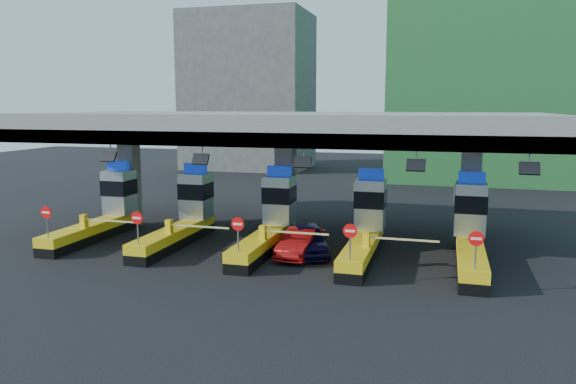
# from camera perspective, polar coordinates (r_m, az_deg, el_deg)

# --- Properties ---
(ground) EXTENTS (120.00, 120.00, 0.00)m
(ground) POSITION_cam_1_polar(r_m,az_deg,el_deg) (29.63, -1.86, -5.72)
(ground) COLOR black
(ground) RESTS_ON ground
(toll_canopy) EXTENTS (28.00, 12.09, 7.00)m
(toll_canopy) POSITION_cam_1_polar(r_m,az_deg,el_deg) (31.45, -0.32, 6.44)
(toll_canopy) COLOR slate
(toll_canopy) RESTS_ON ground
(toll_lane_far_left) EXTENTS (4.43, 8.00, 4.16)m
(toll_lane_far_left) POSITION_cam_1_polar(r_m,az_deg,el_deg) (33.89, -18.06, -1.88)
(toll_lane_far_left) COLOR black
(toll_lane_far_left) RESTS_ON ground
(toll_lane_left) EXTENTS (4.43, 8.00, 4.16)m
(toll_lane_left) POSITION_cam_1_polar(r_m,az_deg,el_deg) (31.41, -10.45, -2.41)
(toll_lane_left) COLOR black
(toll_lane_left) RESTS_ON ground
(toll_lane_center) EXTENTS (4.43, 8.00, 4.16)m
(toll_lane_center) POSITION_cam_1_polar(r_m,az_deg,el_deg) (29.57, -1.71, -2.97)
(toll_lane_center) COLOR black
(toll_lane_center) RESTS_ON ground
(toll_lane_right) EXTENTS (4.43, 8.00, 4.16)m
(toll_lane_right) POSITION_cam_1_polar(r_m,az_deg,el_deg) (28.50, 7.94, -3.50)
(toll_lane_right) COLOR black
(toll_lane_right) RESTS_ON ground
(toll_lane_far_right) EXTENTS (4.43, 8.00, 4.16)m
(toll_lane_far_right) POSITION_cam_1_polar(r_m,az_deg,el_deg) (28.28, 18.05, -3.95)
(toll_lane_far_right) COLOR black
(toll_lane_far_right) RESTS_ON ground
(bg_building_scaffold) EXTENTS (18.00, 12.00, 28.00)m
(bg_building_scaffold) POSITION_cam_1_polar(r_m,az_deg,el_deg) (59.77, 19.50, 14.64)
(bg_building_scaffold) COLOR #1E5926
(bg_building_scaffold) RESTS_ON ground
(bg_building_concrete) EXTENTS (14.00, 10.00, 18.00)m
(bg_building_concrete) POSITION_cam_1_polar(r_m,az_deg,el_deg) (67.29, -4.00, 10.14)
(bg_building_concrete) COLOR #4C4C49
(bg_building_concrete) RESTS_ON ground
(van) EXTENTS (3.35, 4.86, 1.54)m
(van) POSITION_cam_1_polar(r_m,az_deg,el_deg) (28.31, 2.01, -4.81)
(van) COLOR black
(van) RESTS_ON ground
(red_car) EXTENTS (1.64, 4.21, 1.37)m
(red_car) POSITION_cam_1_polar(r_m,az_deg,el_deg) (27.90, 1.29, -5.19)
(red_car) COLOR maroon
(red_car) RESTS_ON ground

